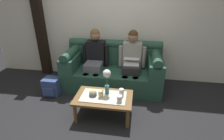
{
  "coord_description": "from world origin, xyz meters",
  "views": [
    {
      "loc": [
        0.5,
        -2.18,
        1.94
      ],
      "look_at": [
        0.04,
        0.75,
        0.56
      ],
      "focal_mm": 28.04,
      "sensor_mm": 36.0,
      "label": 1
    }
  ],
  "objects": [
    {
      "name": "coffee_table",
      "position": [
        0.0,
        0.14,
        0.33
      ],
      "size": [
        0.92,
        0.57,
        0.38
      ],
      "color": "brown",
      "rests_on": "ground_plane"
    },
    {
      "name": "snack_bowl",
      "position": [
        -0.17,
        0.13,
        0.42
      ],
      "size": [
        0.12,
        0.12,
        0.1
      ],
      "color": "#4C5666",
      "rests_on": "coffee_table"
    },
    {
      "name": "couch",
      "position": [
        0.0,
        1.17,
        0.38
      ],
      "size": [
        2.0,
        0.88,
        0.96
      ],
      "color": "#234738",
      "rests_on": "ground_plane"
    },
    {
      "name": "person_right",
      "position": [
        0.39,
        1.17,
        0.66
      ],
      "size": [
        0.56,
        0.67,
        1.22
      ],
      "color": "#232326",
      "rests_on": "ground_plane"
    },
    {
      "name": "cup_near_left",
      "position": [
        -0.03,
        0.11,
        0.44
      ],
      "size": [
        0.08,
        0.08,
        0.12
      ],
      "primitive_type": "cylinder",
      "color": "#DBB77A",
      "rests_on": "coffee_table"
    },
    {
      "name": "cup_near_right",
      "position": [
        0.28,
        0.19,
        0.44
      ],
      "size": [
        0.08,
        0.08,
        0.13
      ],
      "primitive_type": "cylinder",
      "color": "silver",
      "rests_on": "coffee_table"
    },
    {
      "name": "timber_pillar",
      "position": [
        -1.75,
        1.58,
        1.45
      ],
      "size": [
        0.2,
        0.2,
        2.9
      ],
      "primitive_type": "cube",
      "color": "black",
      "rests_on": "ground_plane"
    },
    {
      "name": "cup_far_center",
      "position": [
        0.27,
        0.03,
        0.43
      ],
      "size": [
        0.08,
        0.08,
        0.1
      ],
      "primitive_type": "cylinder",
      "color": "silver",
      "rests_on": "coffee_table"
    },
    {
      "name": "person_left",
      "position": [
        -0.39,
        1.17,
        0.66
      ],
      "size": [
        0.56,
        0.67,
        1.22
      ],
      "color": "#595B66",
      "rests_on": "ground_plane"
    },
    {
      "name": "back_wall_patterned",
      "position": [
        0.0,
        1.7,
        1.45
      ],
      "size": [
        6.0,
        0.12,
        2.9
      ],
      "primitive_type": "cube",
      "color": "silver",
      "rests_on": "ground_plane"
    },
    {
      "name": "flower_vase",
      "position": [
        0.04,
        0.23,
        0.67
      ],
      "size": [
        0.13,
        0.13,
        0.43
      ],
      "color": "#336672",
      "rests_on": "coffee_table"
    },
    {
      "name": "ground_plane",
      "position": [
        0.0,
        0.0,
        0.0
      ],
      "size": [
        14.0,
        14.0,
        0.0
      ],
      "primitive_type": "plane",
      "color": "black"
    },
    {
      "name": "backpack_left",
      "position": [
        -1.15,
        0.63,
        0.17
      ],
      "size": [
        0.31,
        0.31,
        0.35
      ],
      "color": "#33477A",
      "rests_on": "ground_plane"
    }
  ]
}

